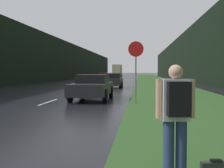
% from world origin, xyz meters
% --- Properties ---
extents(grass_verge, '(6.00, 240.00, 0.02)m').
position_xyz_m(grass_verge, '(7.20, 40.00, 0.01)').
color(grass_verge, '#2D5123').
rests_on(grass_verge, ground_plane).
extents(lane_stripe_c, '(0.12, 3.00, 0.01)m').
position_xyz_m(lane_stripe_c, '(0.00, 13.50, 0.00)').
color(lane_stripe_c, silver).
rests_on(lane_stripe_c, ground_plane).
extents(lane_stripe_d, '(0.12, 3.00, 0.01)m').
position_xyz_m(lane_stripe_d, '(0.00, 20.50, 0.00)').
color(lane_stripe_d, silver).
rests_on(lane_stripe_d, ground_plane).
extents(lane_stripe_e, '(0.12, 3.00, 0.01)m').
position_xyz_m(lane_stripe_e, '(0.00, 27.50, 0.00)').
color(lane_stripe_e, silver).
rests_on(lane_stripe_e, ground_plane).
extents(treeline_far_side, '(2.00, 140.00, 7.35)m').
position_xyz_m(treeline_far_side, '(-10.20, 50.00, 3.67)').
color(treeline_far_side, black).
rests_on(treeline_far_side, ground_plane).
extents(treeline_near_side, '(2.00, 140.00, 8.35)m').
position_xyz_m(treeline_near_side, '(13.20, 50.00, 4.18)').
color(treeline_near_side, black).
rests_on(treeline_near_side, ground_plane).
extents(stop_sign, '(0.76, 0.07, 3.08)m').
position_xyz_m(stop_sign, '(4.57, 13.15, 1.94)').
color(stop_sign, slate).
rests_on(stop_sign, ground_plane).
extents(hitchhiker_with_backpack, '(0.59, 0.45, 1.71)m').
position_xyz_m(hitchhiker_with_backpack, '(5.32, 3.49, 0.98)').
color(hitchhiker_with_backpack, navy).
rests_on(hitchhiker_with_backpack, ground_plane).
extents(car_passing_near, '(2.02, 4.71, 1.42)m').
position_xyz_m(car_passing_near, '(2.10, 14.88, 0.74)').
color(car_passing_near, black).
rests_on(car_passing_near, ground_plane).
extents(car_passing_far, '(1.84, 4.09, 1.42)m').
position_xyz_m(car_passing_far, '(2.10, 26.81, 0.70)').
color(car_passing_far, black).
rests_on(car_passing_far, ground_plane).
extents(car_oncoming, '(1.94, 4.46, 1.36)m').
position_xyz_m(car_oncoming, '(-2.10, 51.17, 0.70)').
color(car_oncoming, maroon).
rests_on(car_oncoming, ground_plane).
extents(delivery_truck, '(2.57, 8.50, 3.62)m').
position_xyz_m(delivery_truck, '(-2.10, 84.12, 1.92)').
color(delivery_truck, '#6E684F').
rests_on(delivery_truck, ground_plane).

